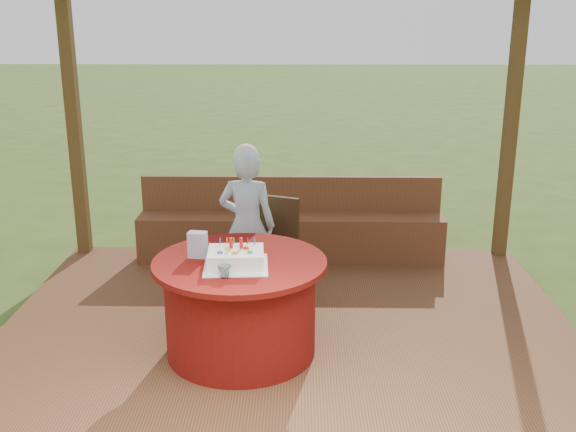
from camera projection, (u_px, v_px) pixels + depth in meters
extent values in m
plane|color=#354F1A|center=(287.00, 350.00, 5.17)|extent=(60.00, 60.00, 0.00)
cube|color=brown|center=(287.00, 343.00, 5.16)|extent=(4.50, 4.00, 0.12)
cube|color=brown|center=(74.00, 126.00, 6.60)|extent=(0.12, 0.12, 2.60)
cube|color=brown|center=(510.00, 127.00, 6.52)|extent=(0.12, 0.12, 2.60)
cube|color=brown|center=(291.00, 237.00, 6.70)|extent=(3.00, 0.42, 0.45)
cube|color=brown|center=(291.00, 193.00, 6.76)|extent=(3.00, 0.06, 0.35)
cylinder|color=maroon|center=(241.00, 309.00, 4.81)|extent=(1.07, 1.07, 0.67)
cylinder|color=maroon|center=(240.00, 263.00, 4.71)|extent=(1.22, 1.22, 0.04)
cube|color=#372411|center=(268.00, 253.00, 5.72)|extent=(0.53, 0.53, 0.05)
cylinder|color=#372411|center=(243.00, 279.00, 5.70)|extent=(0.04, 0.04, 0.41)
cylinder|color=#372411|center=(278.00, 284.00, 5.58)|extent=(0.04, 0.04, 0.41)
cylinder|color=#372411|center=(259.00, 266.00, 5.99)|extent=(0.04, 0.04, 0.41)
cylinder|color=#372411|center=(293.00, 271.00, 5.87)|extent=(0.04, 0.04, 0.41)
cube|color=#372411|center=(277.00, 221.00, 5.82)|extent=(0.39, 0.19, 0.45)
imported|color=#96C1DF|center=(247.00, 226.00, 5.65)|extent=(0.51, 0.37, 1.30)
sphere|color=white|center=(246.00, 157.00, 5.48)|extent=(0.21, 0.21, 0.21)
cube|color=white|center=(236.00, 265.00, 4.59)|extent=(0.46, 0.46, 0.01)
cube|color=white|center=(236.00, 258.00, 4.58)|extent=(0.40, 0.33, 0.11)
cylinder|color=red|center=(231.00, 243.00, 4.59)|extent=(0.03, 0.03, 0.07)
cylinder|color=red|center=(241.00, 243.00, 4.59)|extent=(0.03, 0.03, 0.07)
sphere|color=blue|center=(220.00, 251.00, 4.50)|extent=(0.04, 0.04, 0.04)
sphere|color=orange|center=(235.00, 252.00, 4.49)|extent=(0.04, 0.04, 0.04)
sphere|color=green|center=(250.00, 251.00, 4.51)|extent=(0.04, 0.04, 0.04)
sphere|color=yellow|center=(227.00, 247.00, 4.58)|extent=(0.04, 0.04, 0.04)
sphere|color=red|center=(246.00, 247.00, 4.59)|extent=(0.04, 0.04, 0.04)
cube|color=#CC84B0|center=(198.00, 245.00, 4.74)|extent=(0.14, 0.10, 0.18)
imported|color=white|center=(224.00, 272.00, 4.38)|extent=(0.11, 0.11, 0.08)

